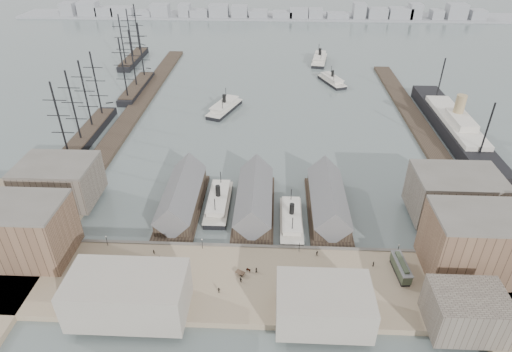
{
  "coord_description": "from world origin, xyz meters",
  "views": [
    {
      "loc": [
        6.25,
        -107.05,
        91.97
      ],
      "look_at": [
        0.0,
        30.0,
        6.0
      ],
      "focal_mm": 30.0,
      "sensor_mm": 36.0,
      "label": 1
    }
  ],
  "objects_px": {
    "horse_cart_left": "(107,266)",
    "tram": "(401,268)",
    "horse_cart_right": "(332,287)",
    "ocean_steamer": "(454,126)",
    "horse_cart_center": "(245,271)",
    "ferry_docked_west": "(219,202)"
  },
  "relations": [
    {
      "from": "tram",
      "to": "horse_cart_center",
      "type": "xyz_separation_m",
      "value": [
        -44.77,
        -1.9,
        -1.29
      ]
    },
    {
      "from": "ferry_docked_west",
      "to": "ocean_steamer",
      "type": "bearing_deg",
      "value": 31.12
    },
    {
      "from": "ocean_steamer",
      "to": "horse_cart_left",
      "type": "height_order",
      "value": "ocean_steamer"
    },
    {
      "from": "ocean_steamer",
      "to": "horse_cart_center",
      "type": "bearing_deg",
      "value": -133.4
    },
    {
      "from": "horse_cart_left",
      "to": "horse_cart_right",
      "type": "bearing_deg",
      "value": -94.23
    },
    {
      "from": "ferry_docked_west",
      "to": "horse_cart_center",
      "type": "distance_m",
      "value": 36.92
    },
    {
      "from": "ferry_docked_west",
      "to": "ocean_steamer",
      "type": "xyz_separation_m",
      "value": [
        105.0,
        63.4,
        2.02
      ]
    },
    {
      "from": "tram",
      "to": "horse_cart_left",
      "type": "distance_m",
      "value": 85.69
    },
    {
      "from": "ocean_steamer",
      "to": "horse_cart_right",
      "type": "distance_m",
      "value": 123.81
    },
    {
      "from": "horse_cart_left",
      "to": "ferry_docked_west",
      "type": "bearing_deg",
      "value": -39.5
    },
    {
      "from": "ferry_docked_west",
      "to": "horse_cart_left",
      "type": "xyz_separation_m",
      "value": [
        -28.83,
        -34.53,
        0.52
      ]
    },
    {
      "from": "ferry_docked_west",
      "to": "tram",
      "type": "relative_size",
      "value": 2.32
    },
    {
      "from": "tram",
      "to": "horse_cart_right",
      "type": "xyz_separation_m",
      "value": [
        -20.25,
        -6.79,
        -1.24
      ]
    },
    {
      "from": "horse_cart_left",
      "to": "horse_cart_center",
      "type": "xyz_separation_m",
      "value": [
        40.89,
        -0.36,
        0.01
      ]
    },
    {
      "from": "horse_cart_left",
      "to": "tram",
      "type": "bearing_deg",
      "value": -88.61
    },
    {
      "from": "horse_cart_left",
      "to": "horse_cart_center",
      "type": "relative_size",
      "value": 0.96
    },
    {
      "from": "ocean_steamer",
      "to": "horse_cart_center",
      "type": "relative_size",
      "value": 20.95
    },
    {
      "from": "ocean_steamer",
      "to": "horse_cart_left",
      "type": "bearing_deg",
      "value": -143.8
    },
    {
      "from": "ocean_steamer",
      "to": "horse_cart_center",
      "type": "distance_m",
      "value": 135.28
    },
    {
      "from": "tram",
      "to": "horse_cart_center",
      "type": "distance_m",
      "value": 44.83
    },
    {
      "from": "tram",
      "to": "horse_cart_left",
      "type": "height_order",
      "value": "tram"
    },
    {
      "from": "ferry_docked_west",
      "to": "horse_cart_center",
      "type": "relative_size",
      "value": 5.66
    }
  ]
}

